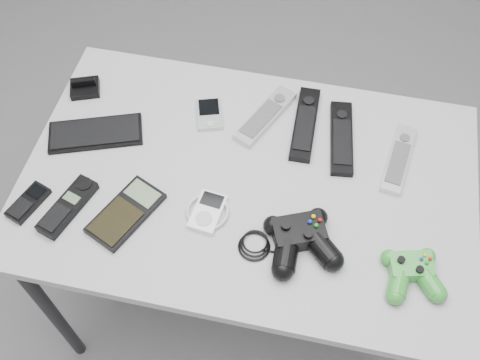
% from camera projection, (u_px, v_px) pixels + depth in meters
% --- Properties ---
extents(floor, '(3.50, 3.50, 0.00)m').
position_uv_depth(floor, '(239.00, 266.00, 1.95)').
color(floor, slate).
rests_on(floor, ground).
extents(desk, '(1.05, 0.68, 0.70)m').
position_uv_depth(desk, '(248.00, 193.00, 1.36)').
color(desk, '#9A9A9C').
rests_on(desk, floor).
extents(pda_keyboard, '(0.25, 0.17, 0.01)m').
position_uv_depth(pda_keyboard, '(96.00, 133.00, 1.38)').
color(pda_keyboard, black).
rests_on(pda_keyboard, desk).
extents(dock_bracket, '(0.09, 0.09, 0.04)m').
position_uv_depth(dock_bracket, '(84.00, 85.00, 1.45)').
color(dock_bracket, black).
rests_on(dock_bracket, desk).
extents(pda, '(0.09, 0.11, 0.02)m').
position_uv_depth(pda, '(209.00, 114.00, 1.41)').
color(pda, '#B9BAC1').
rests_on(pda, desk).
extents(remote_silver_a, '(0.13, 0.21, 0.02)m').
position_uv_depth(remote_silver_a, '(265.00, 116.00, 1.40)').
color(remote_silver_a, '#B9BAC1').
rests_on(remote_silver_a, desk).
extents(remote_black_a, '(0.06, 0.23, 0.02)m').
position_uv_depth(remote_black_a, '(305.00, 123.00, 1.39)').
color(remote_black_a, black).
rests_on(remote_black_a, desk).
extents(remote_black_b, '(0.08, 0.22, 0.02)m').
position_uv_depth(remote_black_b, '(342.00, 137.00, 1.36)').
color(remote_black_b, black).
rests_on(remote_black_b, desk).
extents(remote_silver_b, '(0.08, 0.21, 0.02)m').
position_uv_depth(remote_silver_b, '(399.00, 159.00, 1.33)').
color(remote_silver_b, silver).
rests_on(remote_silver_b, desk).
extents(mobile_phone, '(0.08, 0.11, 0.02)m').
position_uv_depth(mobile_phone, '(28.00, 202.00, 1.26)').
color(mobile_phone, black).
rests_on(mobile_phone, desk).
extents(cordless_handset, '(0.10, 0.17, 0.03)m').
position_uv_depth(cordless_handset, '(68.00, 206.00, 1.25)').
color(cordless_handset, black).
rests_on(cordless_handset, desk).
extents(calculator, '(0.15, 0.20, 0.02)m').
position_uv_depth(calculator, '(126.00, 213.00, 1.25)').
color(calculator, black).
rests_on(calculator, desk).
extents(mp3_player, '(0.11, 0.11, 0.02)m').
position_uv_depth(mp3_player, '(208.00, 212.00, 1.25)').
color(mp3_player, white).
rests_on(mp3_player, desk).
extents(controller_black, '(0.31, 0.26, 0.05)m').
position_uv_depth(controller_black, '(301.00, 238.00, 1.19)').
color(controller_black, black).
rests_on(controller_black, desk).
extents(controller_green, '(0.15, 0.16, 0.04)m').
position_uv_depth(controller_green, '(412.00, 272.00, 1.16)').
color(controller_green, '#238325').
rests_on(controller_green, desk).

